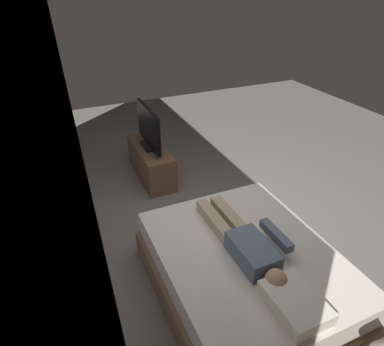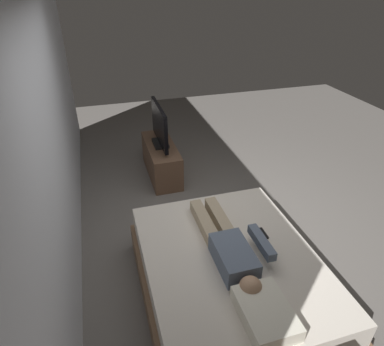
{
  "view_description": "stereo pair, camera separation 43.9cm",
  "coord_description": "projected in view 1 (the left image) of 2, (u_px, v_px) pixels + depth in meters",
  "views": [
    {
      "loc": [
        -2.66,
        1.56,
        2.66
      ],
      "look_at": [
        0.34,
        0.22,
        0.69
      ],
      "focal_mm": 31.42,
      "sensor_mm": 36.0,
      "label": 1
    },
    {
      "loc": [
        -2.81,
        1.14,
        2.66
      ],
      "look_at": [
        0.34,
        0.22,
        0.69
      ],
      "focal_mm": 31.42,
      "sensor_mm": 36.0,
      "label": 2
    }
  ],
  "objects": [
    {
      "name": "tv",
      "position": [
        149.0,
        129.0,
        4.68
      ],
      "size": [
        0.88,
        0.2,
        0.59
      ],
      "color": "black",
      "rests_on": "tv_stand"
    },
    {
      "name": "tv_stand",
      "position": [
        151.0,
        162.0,
        4.95
      ],
      "size": [
        1.1,
        0.4,
        0.5
      ],
      "primitive_type": "cube",
      "color": "brown",
      "rests_on": "ground"
    },
    {
      "name": "ground_plane",
      "position": [
        221.0,
        232.0,
        3.99
      ],
      "size": [
        10.0,
        10.0,
        0.0
      ],
      "primitive_type": "plane",
      "color": "slate"
    },
    {
      "name": "back_wall",
      "position": [
        50.0,
        134.0,
        3.03
      ],
      "size": [
        6.4,
        0.1,
        2.8
      ],
      "primitive_type": "cube",
      "color": "silver",
      "rests_on": "ground"
    },
    {
      "name": "person",
      "position": [
        246.0,
        243.0,
        2.94
      ],
      "size": [
        1.26,
        0.46,
        0.18
      ],
      "color": "slate",
      "rests_on": "bed"
    },
    {
      "name": "pillow",
      "position": [
        295.0,
        303.0,
        2.43
      ],
      "size": [
        0.48,
        0.34,
        0.12
      ],
      "primitive_type": "cube",
      "color": "silver",
      "rests_on": "bed"
    },
    {
      "name": "remote",
      "position": [
        273.0,
        227.0,
        3.24
      ],
      "size": [
        0.15,
        0.04,
        0.02
      ],
      "primitive_type": "cube",
      "color": "black",
      "rests_on": "bed"
    },
    {
      "name": "bed",
      "position": [
        245.0,
        273.0,
        3.1
      ],
      "size": [
        1.91,
        1.54,
        0.54
      ],
      "color": "brown",
      "rests_on": "ground"
    }
  ]
}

